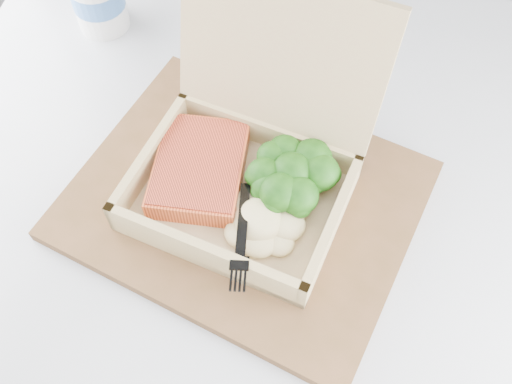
% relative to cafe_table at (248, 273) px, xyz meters
% --- Properties ---
extents(floor, '(4.00, 4.00, 0.00)m').
position_rel_cafe_table_xyz_m(floor, '(0.29, 0.63, -0.56)').
color(floor, '#939498').
rests_on(floor, ground).
extents(cafe_table, '(1.05, 1.05, 0.75)m').
position_rel_cafe_table_xyz_m(cafe_table, '(0.00, 0.00, 0.00)').
color(cafe_table, black).
rests_on(cafe_table, floor).
extents(serving_tray, '(0.40, 0.32, 0.02)m').
position_rel_cafe_table_xyz_m(serving_tray, '(-0.00, 0.00, 0.20)').
color(serving_tray, brown).
rests_on(serving_tray, cafe_table).
extents(takeout_container, '(0.24, 0.23, 0.22)m').
position_rel_cafe_table_xyz_m(takeout_container, '(-0.01, 0.03, 0.26)').
color(takeout_container, tan).
rests_on(takeout_container, serving_tray).
extents(salmon_fillet, '(0.13, 0.16, 0.03)m').
position_rel_cafe_table_xyz_m(salmon_fillet, '(-0.06, 0.00, 0.23)').
color(salmon_fillet, orange).
rests_on(salmon_fillet, takeout_container).
extents(broccoli_pile, '(0.11, 0.11, 0.04)m').
position_rel_cafe_table_xyz_m(broccoli_pile, '(0.04, 0.03, 0.24)').
color(broccoli_pile, '#2A6E18').
rests_on(broccoli_pile, takeout_container).
extents(mashed_potatoes, '(0.09, 0.08, 0.03)m').
position_rel_cafe_table_xyz_m(mashed_potatoes, '(0.03, -0.03, 0.24)').
color(mashed_potatoes, beige).
rests_on(mashed_potatoes, takeout_container).
extents(plastic_fork, '(0.07, 0.14, 0.02)m').
position_rel_cafe_table_xyz_m(plastic_fork, '(0.01, -0.02, 0.25)').
color(plastic_fork, black).
rests_on(plastic_fork, mashed_potatoes).
extents(receipt, '(0.08, 0.14, 0.00)m').
position_rel_cafe_table_xyz_m(receipt, '(-0.05, 0.19, 0.19)').
color(receipt, white).
rests_on(receipt, cafe_table).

